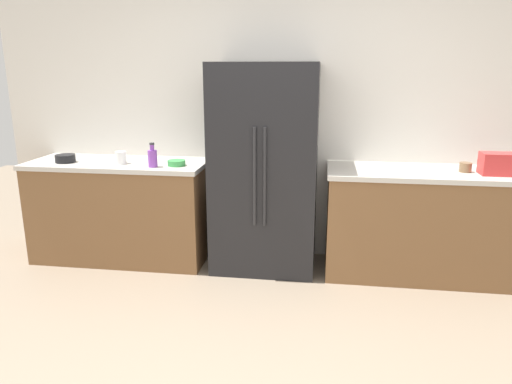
{
  "coord_description": "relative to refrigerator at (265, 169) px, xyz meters",
  "views": [
    {
      "loc": [
        0.35,
        -2.34,
        1.72
      ],
      "look_at": [
        -0.05,
        0.47,
        0.97
      ],
      "focal_mm": 33.18,
      "sensor_mm": 36.0,
      "label": 1
    }
  ],
  "objects": [
    {
      "name": "bowl_b",
      "position": [
        -0.74,
        -0.1,
        0.05
      ],
      "size": [
        0.15,
        0.15,
        0.05
      ],
      "primitive_type": "cylinder",
      "color": "green",
      "rests_on": "counter_left"
    },
    {
      "name": "ground_plane",
      "position": [
        0.14,
        -1.56,
        -0.88
      ],
      "size": [
        10.61,
        10.61,
        0.0
      ],
      "primitive_type": "plane",
      "color": "gray"
    },
    {
      "name": "counter_left",
      "position": [
        -1.32,
        0.01,
        -0.42
      ],
      "size": [
        1.58,
        0.65,
        0.91
      ],
      "color": "brown",
      "rests_on": "ground_plane"
    },
    {
      "name": "cup_a",
      "position": [
        -1.25,
        -0.08,
        0.08
      ],
      "size": [
        0.09,
        0.09,
        0.11
      ],
      "primitive_type": "cylinder",
      "color": "white",
      "rests_on": "counter_left"
    },
    {
      "name": "counter_right",
      "position": [
        1.32,
        0.01,
        -0.42
      ],
      "size": [
        1.58,
        0.65,
        0.91
      ],
      "color": "brown",
      "rests_on": "ground_plane"
    },
    {
      "name": "bowl_a",
      "position": [
        -1.76,
        -0.09,
        0.06
      ],
      "size": [
        0.17,
        0.17,
        0.07
      ],
      "primitive_type": "cylinder",
      "color": "black",
      "rests_on": "counter_left"
    },
    {
      "name": "toaster",
      "position": [
        1.84,
        -0.08,
        0.11
      ],
      "size": [
        0.27,
        0.17,
        0.17
      ],
      "primitive_type": "cube",
      "color": "red",
      "rests_on": "counter_right"
    },
    {
      "name": "cup_b",
      "position": [
        1.62,
        -0.01,
        0.07
      ],
      "size": [
        0.1,
        0.1,
        0.08
      ],
      "primitive_type": "cylinder",
      "color": "brown",
      "rests_on": "counter_right"
    },
    {
      "name": "bottle_a",
      "position": [
        -0.92,
        -0.18,
        0.11
      ],
      "size": [
        0.08,
        0.08,
        0.21
      ],
      "color": "purple",
      "rests_on": "counter_left"
    },
    {
      "name": "refrigerator",
      "position": [
        0.0,
        0.0,
        0.0
      ],
      "size": [
        0.88,
        0.64,
        1.76
      ],
      "color": "black",
      "rests_on": "ground_plane"
    },
    {
      "name": "kitchen_back_panel",
      "position": [
        0.14,
        0.38,
        0.47
      ],
      "size": [
        5.3,
        0.1,
        2.7
      ],
      "primitive_type": "cube",
      "color": "silver",
      "rests_on": "ground_plane"
    }
  ]
}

